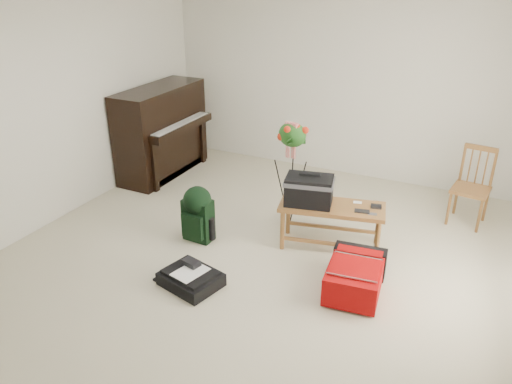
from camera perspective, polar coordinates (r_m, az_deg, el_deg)
The scene contains 11 objects.
floor at distance 5.19m, azimuth -0.72°, elevation -7.94°, with size 5.00×5.50×0.01m, color beige.
ceiling at distance 4.37m, azimuth -0.91°, elevation 20.79°, with size 5.00×5.50×0.01m, color white.
wall_back at distance 7.10m, azimuth 9.47°, elevation 11.86°, with size 5.00×0.04×2.50m, color silver.
wall_left at distance 6.13m, azimuth -22.40°, elevation 8.25°, with size 0.04×5.50×2.50m, color silver.
piano at distance 7.23m, azimuth -10.64°, elevation 6.65°, with size 0.71×1.50×1.25m.
bench at distance 5.27m, azimuth 6.97°, elevation -0.21°, with size 1.16×0.66×0.84m.
dining_chair at distance 6.26m, azimuth 23.38°, elevation 0.51°, with size 0.44×0.44×0.91m.
red_suitcase at distance 4.81m, azimuth 11.41°, elevation -9.10°, with size 0.55×0.76×0.31m.
black_duffel at distance 4.84m, azimuth -7.45°, elevation -9.69°, with size 0.62×0.54×0.22m.
green_backpack at distance 5.45m, azimuth -6.69°, elevation -2.19°, with size 0.33×0.31×0.63m.
flower_stand at distance 5.63m, azimuth 4.01°, elevation 1.93°, with size 0.49×0.49×1.28m.
Camera 1 is at (1.97, -3.89, 2.81)m, focal length 35.00 mm.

